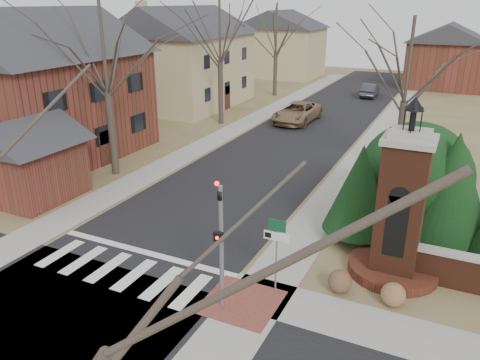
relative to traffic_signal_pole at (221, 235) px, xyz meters
The scene contains 27 objects.
ground 5.05m from the traffic_signal_pole, behind, with size 120.00×120.00×0.00m, color brown.
main_street 22.01m from the traffic_signal_pole, 101.35° to the left, with size 8.00×70.00×0.01m, color black.
cross_street 6.16m from the traffic_signal_pole, 140.28° to the right, with size 120.00×8.00×0.01m, color black.
crosswalk_zone 5.02m from the traffic_signal_pole, behind, with size 8.00×2.20×0.02m, color silver.
stop_bar 5.30m from the traffic_signal_pole, 158.11° to the left, with size 8.00×0.35×0.02m, color silver.
sidewalk_right_main 21.60m from the traffic_signal_pole, 87.59° to the left, with size 2.00×60.00×0.02m, color gray.
sidewalk_left 23.58m from the traffic_signal_pole, 113.91° to the left, with size 2.00×60.00×0.02m, color gray.
curb_apron 2.66m from the traffic_signal_pole, 40.52° to the left, with size 2.40×2.40×0.02m, color brown.
traffic_signal_pole is the anchor object (origin of this frame).
sign_post 2.02m from the traffic_signal_pole, 47.57° to the left, with size 0.90×0.07×2.75m.
brick_gate_monument 6.47m from the traffic_signal_pole, 43.24° to the left, with size 3.20×3.20×6.47m.
house_brick_left 19.81m from the traffic_signal_pole, 151.43° to the left, with size 9.80×11.80×9.42m.
house_stucco_left 31.92m from the traffic_signal_pole, 123.97° to the left, with size 9.80×12.80×9.28m.
garage_left 13.40m from the traffic_signal_pole, 163.01° to the left, with size 4.80×4.80×4.29m.
house_distant_left 50.18m from the traffic_signal_pole, 108.98° to the left, with size 10.80×8.80×8.53m.
house_distant_right 47.58m from the traffic_signal_pole, 85.55° to the left, with size 8.80×8.80×7.30m.
evergreen_near 7.06m from the traffic_signal_pole, 65.72° to the left, with size 2.80×2.80×4.10m.
evergreen_mid 9.83m from the traffic_signal_pole, 50.89° to the left, with size 3.40×3.40×4.70m.
evergreen_mass 10.09m from the traffic_signal_pole, 62.23° to the left, with size 4.80×4.80×4.80m, color black.
bare_tree_0 14.99m from the traffic_signal_pole, 143.29° to the left, with size 8.05×8.05×11.15m.
bare_tree_1 24.83m from the traffic_signal_pole, 117.81° to the left, with size 8.40×8.40×11.64m.
bare_tree_2 36.66m from the traffic_signal_pole, 108.92° to the left, with size 7.35×7.35×10.19m.
bare_tree_3 16.28m from the traffic_signal_pole, 78.28° to the left, with size 7.00×7.00×9.70m.
pickup_truck 25.24m from the traffic_signal_pole, 103.55° to the left, with size 2.64×5.72×1.59m, color #8A6D4B.
distant_car 38.12m from the traffic_signal_pole, 94.07° to the left, with size 1.41×4.05×1.34m, color #36393E.
dry_shrub_left 4.61m from the traffic_signal_pole, 36.76° to the left, with size 0.81×0.81×0.81m, color brown.
dry_shrub_right 5.97m from the traffic_signal_pole, 25.90° to the left, with size 0.80×0.80×0.80m, color brown.
Camera 1 is at (10.34, -10.68, 9.30)m, focal length 35.00 mm.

